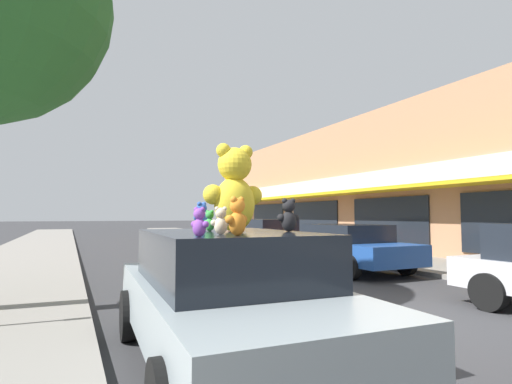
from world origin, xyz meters
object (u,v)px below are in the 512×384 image
teddy_bear_giant (234,189)px  parked_car_far_center (346,246)px  teddy_bear_black (289,216)px  teddy_bear_purple (199,222)px  teddy_bear_cream (221,221)px  teddy_bear_orange (237,217)px  teddy_bear_green (210,221)px  parked_car_far_right (268,237)px  teddy_bear_red (232,219)px  plush_art_car (226,294)px  teddy_bear_blue (201,216)px

teddy_bear_giant → parked_car_far_center: (5.80, 5.52, -1.19)m
teddy_bear_black → teddy_bear_purple: size_ratio=1.48×
teddy_bear_giant → parked_car_far_center: 8.10m
teddy_bear_cream → teddy_bear_orange: (0.05, -0.28, 0.04)m
teddy_bear_green → parked_car_far_right: size_ratio=0.05×
teddy_bear_red → plush_art_car: bearing=33.6°
teddy_bear_blue → parked_car_far_right: size_ratio=0.08×
teddy_bear_cream → teddy_bear_black: (0.91, 0.32, 0.05)m
teddy_bear_giant → parked_car_far_right: 12.18m
plush_art_car → teddy_bear_green: (-0.12, 0.21, 0.80)m
teddy_bear_giant → teddy_bear_blue: size_ratio=2.69×
teddy_bear_purple → teddy_bear_black: bearing=-94.6°
parked_car_far_center → teddy_bear_cream: bearing=-135.2°
plush_art_car → teddy_bear_red: teddy_bear_red is taller
teddy_bear_giant → teddy_bear_orange: (-0.33, -0.89, -0.30)m
teddy_bear_red → teddy_bear_orange: teddy_bear_orange is taller
teddy_bear_cream → teddy_bear_orange: size_ratio=0.76×
parked_car_far_center → parked_car_far_right: 5.12m
teddy_bear_cream → teddy_bear_blue: teddy_bear_blue is taller
teddy_bear_blue → teddy_bear_orange: (-0.28, -1.92, -0.01)m
plush_art_car → teddy_bear_giant: teddy_bear_giant is taller
plush_art_car → teddy_bear_black: size_ratio=11.98×
teddy_bear_blue → parked_car_far_right: 11.29m
teddy_bear_red → teddy_bear_black: bearing=109.0°
teddy_bear_purple → parked_car_far_right: size_ratio=0.05×
teddy_bear_purple → parked_car_far_right: (6.48, 11.55, -0.80)m
plush_art_car → teddy_bear_orange: 1.26m
teddy_bear_green → parked_car_far_center: 8.05m
teddy_bear_giant → parked_car_far_right: teddy_bear_giant is taller
teddy_bear_cream → teddy_bear_orange: bearing=113.7°
teddy_bear_giant → teddy_bear_purple: size_ratio=3.92×
teddy_bear_giant → teddy_bear_black: size_ratio=2.64×
teddy_bear_giant → teddy_bear_green: 0.47m
plush_art_car → teddy_bear_giant: 1.15m
teddy_bear_red → teddy_bear_purple: teddy_bear_red is taller
plush_art_car → teddy_bear_red: (0.16, 0.23, 0.82)m
teddy_bear_green → teddy_bear_purple: (-0.47, -1.14, 0.00)m
teddy_bear_green → teddy_bear_black: teddy_bear_black is taller
teddy_bear_giant → teddy_bear_cream: teddy_bear_giant is taller
teddy_bear_black → teddy_bear_purple: 1.36m
teddy_bear_blue → teddy_bear_green: bearing=43.7°
teddy_bear_red → parked_car_far_right: size_ratio=0.06×
plush_art_car → teddy_bear_giant: size_ratio=4.53×
teddy_bear_purple → parked_car_far_center: 9.17m
teddy_bear_giant → parked_car_far_center: teddy_bear_giant is taller
teddy_bear_orange → teddy_bear_green: 1.13m
plush_art_car → parked_car_far_center: size_ratio=0.98×
teddy_bear_cream → teddy_bear_blue: bearing=-87.3°
teddy_bear_green → teddy_bear_cream: bearing=136.3°
teddy_bear_blue → teddy_bear_black: bearing=78.4°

